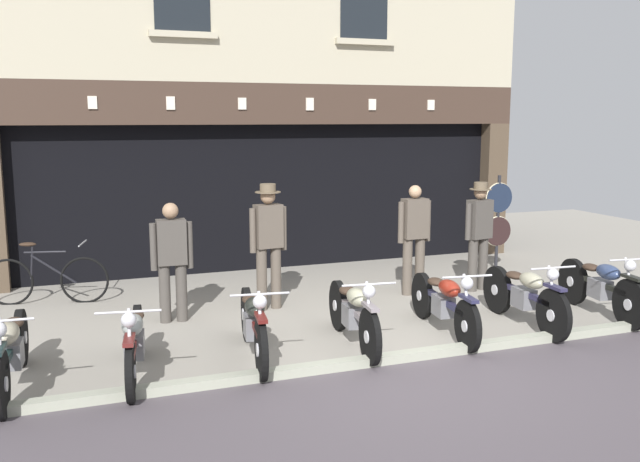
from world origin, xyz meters
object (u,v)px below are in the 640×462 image
at_px(motorcycle_center_left, 254,322).
at_px(motorcycle_right, 525,295).
at_px(salesman_right, 414,234).
at_px(advert_board_near, 137,184).
at_px(motorcycle_far_left, 11,350).
at_px(tyre_sign_pole, 498,216).
at_px(motorcycle_left, 134,340).
at_px(salesman_left, 172,257).
at_px(motorcycle_center_right, 444,302).
at_px(shopkeeper_center, 268,239).
at_px(motorcycle_center, 353,312).
at_px(leaning_bicycle, 46,279).
at_px(assistant_far_right, 479,231).
at_px(motorcycle_far_right, 601,286).

height_order(motorcycle_center_left, motorcycle_right, motorcycle_right).
xyz_separation_m(salesman_right, advert_board_near, (-3.85, 2.69, 0.66)).
bearing_deg(motorcycle_right, motorcycle_far_left, 4.42).
xyz_separation_m(salesman_right, tyre_sign_pole, (2.22, 1.00, 0.05)).
distance_m(motorcycle_left, salesman_left, 2.10).
bearing_deg(motorcycle_center_left, tyre_sign_pole, -142.52).
distance_m(motorcycle_center_right, salesman_right, 2.09).
bearing_deg(motorcycle_center_left, shopkeeper_center, -102.89).
bearing_deg(motorcycle_center, leaning_bicycle, -37.43).
distance_m(motorcycle_right, advert_board_near, 6.55).
bearing_deg(motorcycle_center, motorcycle_right, -174.53).
distance_m(salesman_left, assistant_far_right, 4.80).
bearing_deg(salesman_left, salesman_right, -175.10).
distance_m(motorcycle_far_right, advert_board_near, 7.46).
xyz_separation_m(motorcycle_right, motorcycle_far_right, (1.28, 0.03, 0.00)).
bearing_deg(motorcycle_right, leaning_bicycle, -25.56).
height_order(motorcycle_far_left, motorcycle_center_right, motorcycle_far_left).
distance_m(motorcycle_right, leaning_bicycle, 6.81).
height_order(motorcycle_center_left, advert_board_near, advert_board_near).
xyz_separation_m(motorcycle_far_right, shopkeeper_center, (-4.18, 1.97, 0.58)).
bearing_deg(shopkeeper_center, motorcycle_center, 96.84).
bearing_deg(motorcycle_center, motorcycle_center_left, 7.22).
relative_size(motorcycle_far_left, leaning_bicycle, 1.18).
xyz_separation_m(motorcycle_center, motorcycle_right, (2.41, -0.05, 0.01)).
relative_size(salesman_right, advert_board_near, 1.76).
distance_m(motorcycle_left, motorcycle_center_left, 1.33).
height_order(motorcycle_center_left, motorcycle_far_right, motorcycle_far_right).
bearing_deg(assistant_far_right, motorcycle_center_right, 35.93).
bearing_deg(motorcycle_center_right, motorcycle_right, -176.92).
distance_m(motorcycle_center_right, salesman_left, 3.61).
height_order(motorcycle_center_left, tyre_sign_pole, tyre_sign_pole).
height_order(motorcycle_left, salesman_right, salesman_right).
relative_size(motorcycle_right, shopkeeper_center, 1.10).
xyz_separation_m(salesman_left, advert_board_near, (-0.13, 2.86, 0.71)).
height_order(motorcycle_center_right, tyre_sign_pole, tyre_sign_pole).
height_order(motorcycle_far_left, salesman_left, salesman_left).
xyz_separation_m(motorcycle_center_right, motorcycle_right, (1.15, -0.09, 0.01)).
relative_size(motorcycle_center_right, motorcycle_far_right, 1.05).
distance_m(motorcycle_center_right, shopkeeper_center, 2.65).
relative_size(motorcycle_center, advert_board_near, 2.04).
bearing_deg(salesman_left, motorcycle_left, 72.14).
relative_size(motorcycle_left, motorcycle_right, 0.96).
distance_m(motorcycle_far_left, motorcycle_left, 1.19).
xyz_separation_m(assistant_far_right, advert_board_near, (-4.92, 2.82, 0.64)).
distance_m(motorcycle_far_left, motorcycle_right, 6.16).
relative_size(motorcycle_center_left, advert_board_near, 2.07).
relative_size(motorcycle_center_right, salesman_left, 1.28).
bearing_deg(motorcycle_left, motorcycle_center_right, -168.58).
relative_size(motorcycle_left, motorcycle_center, 0.97).
height_order(advert_board_near, leaning_bicycle, advert_board_near).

